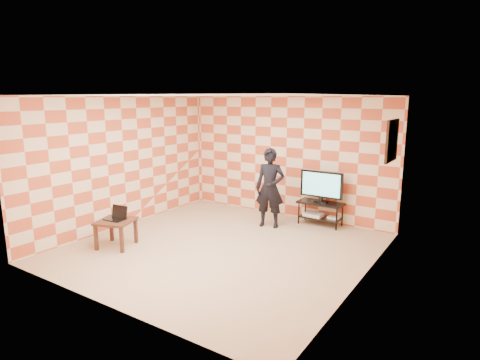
# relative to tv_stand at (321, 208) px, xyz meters

# --- Properties ---
(floor) EXTENTS (5.00, 5.00, 0.00)m
(floor) POSITION_rel_tv_stand_xyz_m (-0.97, -2.24, -0.36)
(floor) COLOR tan
(floor) RESTS_ON ground
(wall_back) EXTENTS (5.00, 0.02, 2.70)m
(wall_back) POSITION_rel_tv_stand_xyz_m (-0.97, 0.26, 0.99)
(wall_back) COLOR beige
(wall_back) RESTS_ON ground
(wall_front) EXTENTS (5.00, 0.02, 2.70)m
(wall_front) POSITION_rel_tv_stand_xyz_m (-0.97, -4.74, 0.99)
(wall_front) COLOR beige
(wall_front) RESTS_ON ground
(wall_left) EXTENTS (0.02, 5.00, 2.70)m
(wall_left) POSITION_rel_tv_stand_xyz_m (-3.47, -2.24, 0.99)
(wall_left) COLOR beige
(wall_left) RESTS_ON ground
(wall_right) EXTENTS (0.02, 5.00, 2.70)m
(wall_right) POSITION_rel_tv_stand_xyz_m (1.53, -2.24, 0.99)
(wall_right) COLOR beige
(wall_right) RESTS_ON ground
(ceiling) EXTENTS (5.00, 5.00, 0.02)m
(ceiling) POSITION_rel_tv_stand_xyz_m (-0.97, -2.24, 2.34)
(ceiling) COLOR white
(ceiling) RESTS_ON wall_back
(wall_art) EXTENTS (0.04, 0.72, 0.72)m
(wall_art) POSITION_rel_tv_stand_xyz_m (1.50, -0.69, 1.59)
(wall_art) COLOR black
(wall_art) RESTS_ON wall_right
(tv_stand) EXTENTS (0.96, 0.43, 0.50)m
(tv_stand) POSITION_rel_tv_stand_xyz_m (0.00, 0.00, 0.00)
(tv_stand) COLOR black
(tv_stand) RESTS_ON floor
(tv) EXTENTS (0.92, 0.18, 0.66)m
(tv) POSITION_rel_tv_stand_xyz_m (-0.00, -0.00, 0.50)
(tv) COLOR black
(tv) RESTS_ON tv_stand
(dvd_player) EXTENTS (0.41, 0.30, 0.07)m
(dvd_player) POSITION_rel_tv_stand_xyz_m (-0.15, -0.01, -0.16)
(dvd_player) COLOR silver
(dvd_player) RESTS_ON tv_stand
(game_console) EXTENTS (0.23, 0.17, 0.05)m
(game_console) POSITION_rel_tv_stand_xyz_m (0.28, 0.02, -0.17)
(game_console) COLOR silver
(game_console) RESTS_ON tv_stand
(side_table) EXTENTS (0.77, 0.77, 0.50)m
(side_table) POSITION_rel_tv_stand_xyz_m (-2.61, -3.24, 0.05)
(side_table) COLOR #341A10
(side_table) RESTS_ON floor
(laptop) EXTENTS (0.38, 0.31, 0.24)m
(laptop) POSITION_rel_tv_stand_xyz_m (-2.64, -3.18, 0.19)
(laptop) COLOR black
(laptop) RESTS_ON side_table
(person) EXTENTS (0.69, 0.54, 1.66)m
(person) POSITION_rel_tv_stand_xyz_m (-0.86, -0.68, 0.46)
(person) COLOR black
(person) RESTS_ON floor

